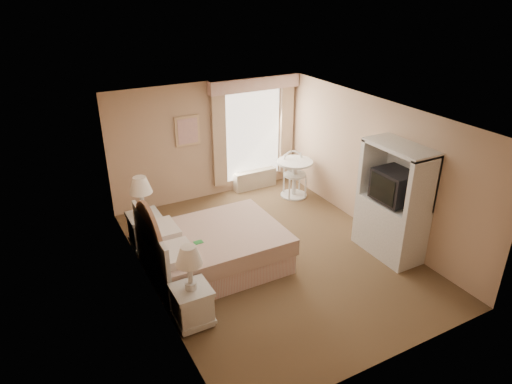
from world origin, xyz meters
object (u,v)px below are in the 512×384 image
nightstand_near (192,296)px  nightstand_far (144,222)px  round_table (294,173)px  bed (209,249)px  cafe_chair (294,170)px  armoire (392,210)px

nightstand_near → nightstand_far: nightstand_far is taller
nightstand_near → round_table: bearing=39.1°
bed → round_table: size_ratio=2.65×
nightstand_near → cafe_chair: bearing=39.4°
bed → nightstand_near: bed is taller
bed → armoire: (2.93, -1.01, 0.46)m
nightstand_far → armoire: armoire is taller
round_table → cafe_chair: bearing=66.6°
nightstand_near → round_table: (3.44, 2.80, 0.08)m
round_table → armoire: 2.71m
bed → cafe_chair: (2.74, 1.74, 0.21)m
bed → cafe_chair: bed is taller
cafe_chair → nightstand_far: bearing=-158.0°
nightstand_near → nightstand_far: 2.28m
bed → nightstand_far: (-0.72, 1.16, 0.14)m
bed → nightstand_near: size_ratio=1.77×
cafe_chair → armoire: size_ratio=0.50×
nightstand_near → armoire: bearing=1.7°
bed → nightstand_far: size_ratio=1.63×
nightstand_near → nightstand_far: (0.00, 2.28, 0.04)m
nightstand_near → cafe_chair: nightstand_near is taller
nightstand_far → cafe_chair: bearing=9.4°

